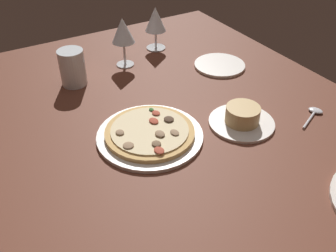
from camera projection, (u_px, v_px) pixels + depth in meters
dining_table at (186, 139)px, 100.59cm from camera, size 150.00×110.00×4.00cm
pizza_main at (150, 134)px, 97.36cm from camera, size 27.51×27.51×3.24cm
ramekin_on_saucer at (242, 118)px, 101.65cm from camera, size 17.77×17.77×5.34cm
wine_glass_far at (123, 32)px, 123.41cm from camera, size 7.65×7.65×16.62cm
wine_glass_near at (155, 21)px, 135.05cm from camera, size 7.46×7.46×15.54cm
water_glass at (73, 70)px, 117.26cm from camera, size 7.94×7.94×11.40cm
side_plate at (220, 65)px, 129.43cm from camera, size 17.24×17.24×0.90cm
spoon at (314, 113)px, 106.16cm from camera, size 6.83×11.35×1.00cm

